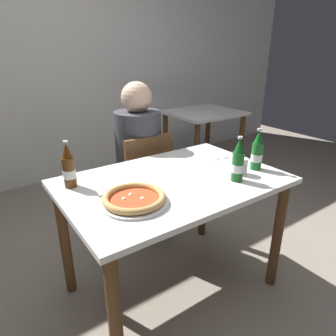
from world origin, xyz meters
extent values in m
plane|color=gray|center=(0.00, 0.00, 0.00)|extent=(8.00, 8.00, 0.00)
cube|color=white|center=(0.00, 2.20, 1.30)|extent=(7.00, 0.10, 2.60)
cube|color=silver|center=(0.00, 0.00, 0.73)|extent=(1.20, 0.80, 0.03)
cylinder|color=brown|center=(-0.54, -0.34, 0.36)|extent=(0.06, 0.06, 0.72)
cylinder|color=brown|center=(0.54, -0.34, 0.36)|extent=(0.06, 0.06, 0.72)
cylinder|color=brown|center=(-0.54, 0.34, 0.36)|extent=(0.06, 0.06, 0.72)
cylinder|color=brown|center=(0.54, 0.34, 0.36)|extent=(0.06, 0.06, 0.72)
cube|color=brown|center=(0.16, 0.68, 0.43)|extent=(0.41, 0.41, 0.04)
cube|color=brown|center=(0.15, 0.50, 0.65)|extent=(0.38, 0.04, 0.40)
cylinder|color=brown|center=(0.33, 0.85, 0.21)|extent=(0.04, 0.04, 0.41)
cylinder|color=brown|center=(-0.01, 0.85, 0.21)|extent=(0.04, 0.04, 0.41)
cylinder|color=brown|center=(0.32, 0.51, 0.21)|extent=(0.04, 0.04, 0.41)
cylinder|color=brown|center=(-0.02, 0.51, 0.21)|extent=(0.04, 0.04, 0.41)
cube|color=#2D3342|center=(0.16, 0.66, 0.23)|extent=(0.32, 0.28, 0.45)
cylinder|color=#3F3F47|center=(0.16, 0.66, 0.73)|extent=(0.34, 0.34, 0.55)
sphere|color=beige|center=(0.16, 0.66, 1.10)|extent=(0.22, 0.22, 0.22)
cube|color=silver|center=(1.41, 1.35, 0.73)|extent=(0.80, 0.70, 0.03)
cylinder|color=brown|center=(1.07, 1.06, 0.36)|extent=(0.06, 0.06, 0.72)
cylinder|color=brown|center=(1.75, 1.06, 0.36)|extent=(0.06, 0.06, 0.72)
cylinder|color=brown|center=(1.07, 1.64, 0.36)|extent=(0.06, 0.06, 0.72)
cylinder|color=brown|center=(1.75, 1.64, 0.36)|extent=(0.06, 0.06, 0.72)
cylinder|color=white|center=(-0.31, -0.12, 0.76)|extent=(0.32, 0.32, 0.01)
cylinder|color=#CC4723|center=(-0.31, -0.12, 0.77)|extent=(0.23, 0.23, 0.01)
torus|color=tan|center=(-0.31, -0.12, 0.78)|extent=(0.30, 0.30, 0.03)
sphere|color=silver|center=(-0.35, -0.09, 0.77)|extent=(0.02, 0.02, 0.02)
sphere|color=silver|center=(-0.27, -0.14, 0.77)|extent=(0.02, 0.02, 0.02)
sphere|color=silver|center=(-0.30, -0.07, 0.77)|extent=(0.02, 0.02, 0.02)
cylinder|color=#14591E|center=(0.28, -0.21, 0.83)|extent=(0.06, 0.06, 0.16)
cone|color=#14591E|center=(0.28, -0.21, 0.95)|extent=(0.05, 0.05, 0.07)
cylinder|color=#B7B7BC|center=(0.28, -0.21, 0.99)|extent=(0.03, 0.03, 0.01)
cylinder|color=white|center=(0.28, -0.21, 0.82)|extent=(0.07, 0.07, 0.04)
cylinder|color=#14591E|center=(0.49, -0.16, 0.83)|extent=(0.06, 0.06, 0.16)
cone|color=#14591E|center=(0.49, -0.16, 0.95)|extent=(0.05, 0.05, 0.07)
cylinder|color=#B7B7BC|center=(0.49, -0.16, 0.99)|extent=(0.03, 0.03, 0.01)
cylinder|color=white|center=(0.49, -0.16, 0.82)|extent=(0.07, 0.07, 0.04)
cylinder|color=#512D0F|center=(-0.49, 0.23, 0.83)|extent=(0.06, 0.06, 0.16)
cone|color=#512D0F|center=(-0.49, 0.23, 0.95)|extent=(0.05, 0.05, 0.07)
cylinder|color=#B7B7BC|center=(-0.49, 0.23, 0.99)|extent=(0.03, 0.03, 0.01)
cylinder|color=white|center=(-0.49, 0.23, 0.82)|extent=(0.07, 0.07, 0.04)
cube|color=white|center=(0.46, 0.17, 0.75)|extent=(0.20, 0.20, 0.00)
cube|color=silver|center=(0.48, 0.17, 0.76)|extent=(0.02, 0.19, 0.00)
cube|color=silver|center=(0.44, 0.17, 0.76)|extent=(0.05, 0.17, 0.00)
cylinder|color=white|center=(0.36, -0.16, 0.80)|extent=(0.07, 0.07, 0.09)
camera|label=1|loc=(-0.88, -1.22, 1.42)|focal=31.99mm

